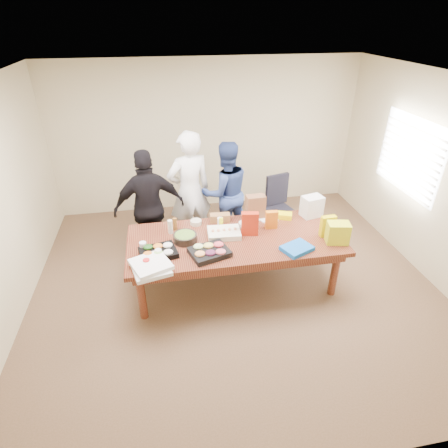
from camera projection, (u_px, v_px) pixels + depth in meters
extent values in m
cube|color=#47301E|center=(234.00, 283.00, 5.19)|extent=(5.50, 5.00, 0.02)
cube|color=white|center=(238.00, 80.00, 3.81)|extent=(5.50, 5.00, 0.02)
cube|color=beige|center=(208.00, 137.00, 6.62)|extent=(5.50, 0.04, 2.70)
cube|color=beige|center=(315.00, 364.00, 2.38)|extent=(5.50, 0.04, 2.70)
cube|color=beige|center=(436.00, 181.00, 4.92)|extent=(0.04, 5.00, 2.70)
cube|color=white|center=(409.00, 155.00, 5.35)|extent=(0.03, 1.40, 1.10)
cube|color=beige|center=(407.00, 156.00, 5.35)|extent=(0.04, 1.36, 1.00)
cube|color=#4C1C0F|center=(235.00, 261.00, 4.99)|extent=(2.80, 1.20, 0.75)
cube|color=black|center=(279.00, 209.00, 6.08)|extent=(0.61, 0.61, 0.97)
imported|color=white|center=(190.00, 191.00, 5.59)|extent=(0.79, 0.63, 1.89)
imported|color=navy|center=(225.00, 193.00, 5.81)|extent=(0.90, 0.76, 1.67)
imported|color=black|center=(150.00, 207.00, 5.30)|extent=(1.07, 0.57, 1.74)
cube|color=black|center=(158.00, 253.00, 4.46)|extent=(0.50, 0.43, 0.07)
cube|color=black|center=(210.00, 252.00, 4.46)|extent=(0.54, 0.47, 0.07)
cube|color=white|center=(224.00, 233.00, 4.84)|extent=(0.44, 0.35, 0.07)
cylinder|color=black|center=(185.00, 238.00, 4.72)|extent=(0.38, 0.38, 0.10)
cube|color=blue|center=(297.00, 248.00, 4.55)|extent=(0.44, 0.39, 0.05)
cube|color=#B22811|center=(250.00, 224.00, 4.81)|extent=(0.24, 0.13, 0.32)
cube|color=#E2C805|center=(328.00, 226.00, 4.79)|extent=(0.20, 0.09, 0.29)
cube|color=orange|center=(271.00, 220.00, 4.97)|extent=(0.17, 0.08, 0.25)
cylinder|color=white|center=(220.00, 222.00, 5.04)|extent=(0.10, 0.10, 0.13)
cylinder|color=#D2D810|center=(221.00, 223.00, 4.99)|extent=(0.06, 0.06, 0.15)
cylinder|color=brown|center=(175.00, 224.00, 4.95)|extent=(0.07, 0.07, 0.18)
cylinder|color=beige|center=(170.00, 227.00, 4.87)|extent=(0.07, 0.07, 0.19)
cube|color=#FFEE06|center=(284.00, 216.00, 5.25)|extent=(0.27, 0.21, 0.08)
cube|color=olive|center=(220.00, 218.00, 5.16)|extent=(0.29, 0.14, 0.11)
cube|color=brown|center=(255.00, 207.00, 5.19)|extent=(0.27, 0.17, 0.35)
cylinder|color=red|center=(147.00, 263.00, 4.24)|extent=(0.09, 0.09, 0.11)
cylinder|color=white|center=(159.00, 253.00, 4.40)|extent=(0.09, 0.09, 0.11)
cylinder|color=silver|center=(143.00, 247.00, 4.53)|extent=(0.10, 0.10, 0.12)
cube|color=white|center=(151.00, 269.00, 4.20)|extent=(0.49, 0.49, 0.05)
cube|color=white|center=(151.00, 264.00, 4.19)|extent=(0.53, 0.53, 0.05)
cylinder|color=white|center=(269.00, 219.00, 5.22)|extent=(0.32, 0.32, 0.02)
cylinder|color=silver|center=(264.00, 217.00, 5.28)|extent=(0.31, 0.31, 0.02)
cylinder|color=silver|center=(244.00, 225.00, 5.05)|extent=(0.20, 0.20, 0.06)
cylinder|color=beige|center=(196.00, 222.00, 5.10)|extent=(0.16, 0.16, 0.06)
cube|color=white|center=(312.00, 206.00, 5.25)|extent=(0.32, 0.26, 0.31)
cube|color=#CED91A|center=(338.00, 233.00, 4.66)|extent=(0.31, 0.24, 0.28)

